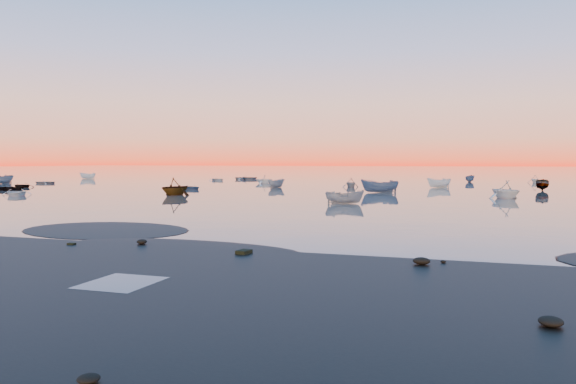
% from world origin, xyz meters
% --- Properties ---
extents(ground, '(600.00, 600.00, 0.00)m').
position_xyz_m(ground, '(0.00, 100.00, 0.00)').
color(ground, '#645B53').
rests_on(ground, ground).
extents(mud_lobes, '(140.00, 6.00, 0.07)m').
position_xyz_m(mud_lobes, '(0.00, -1.00, 0.01)').
color(mud_lobes, black).
rests_on(mud_lobes, ground).
extents(moored_fleet, '(124.00, 58.00, 1.20)m').
position_xyz_m(moored_fleet, '(0.00, 53.00, 0.00)').
color(moored_fleet, silver).
rests_on(moored_fleet, ground).
extents(boat_near_left, '(4.28, 4.16, 1.05)m').
position_xyz_m(boat_near_left, '(-31.27, 24.00, 0.00)').
color(boat_near_left, silver).
rests_on(boat_near_left, ground).
extents(boat_near_center, '(2.45, 3.78, 1.21)m').
position_xyz_m(boat_near_center, '(5.45, 24.00, 0.00)').
color(boat_near_center, slate).
rests_on(boat_near_center, ground).
extents(boat_near_right, '(4.21, 3.96, 1.40)m').
position_xyz_m(boat_near_right, '(19.43, 36.04, 0.00)').
color(boat_near_right, silver).
rests_on(boat_near_right, ground).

